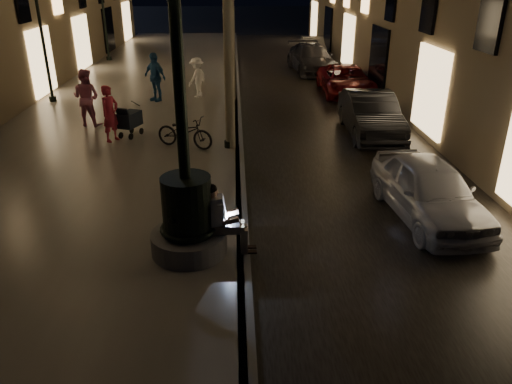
{
  "coord_description": "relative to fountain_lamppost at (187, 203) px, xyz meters",
  "views": [
    {
      "loc": [
        -0.11,
        -6.11,
        5.01
      ],
      "look_at": [
        0.28,
        3.0,
        0.95
      ],
      "focal_mm": 35.0,
      "sensor_mm": 36.0,
      "label": 1
    }
  ],
  "objects": [
    {
      "name": "car_fifth",
      "position": [
        5.82,
        23.85,
        -0.6
      ],
      "size": [
        1.37,
        3.75,
        1.23
      ],
      "primitive_type": "imported",
      "rotation": [
        0.0,
        0.0,
        -0.02
      ],
      "color": "#A3A29E",
      "rests_on": "ground"
    },
    {
      "name": "lamp_curb_b",
      "position": [
        0.7,
        14.0,
        2.02
      ],
      "size": [
        0.36,
        0.36,
        4.81
      ],
      "color": "black",
      "rests_on": "promenade"
    },
    {
      "name": "curb_strip",
      "position": [
        1.0,
        13.0,
        -1.11
      ],
      "size": [
        0.25,
        45.0,
        0.2
      ],
      "primitive_type": "cube",
      "color": "#59595B",
      "rests_on": "ground"
    },
    {
      "name": "bicycle",
      "position": [
        -0.59,
        6.04,
        -0.54
      ],
      "size": [
        1.89,
        1.31,
        0.94
      ],
      "primitive_type": "imported",
      "rotation": [
        0.0,
        0.0,
        1.14
      ],
      "color": "black",
      "rests_on": "promenade"
    },
    {
      "name": "car_third",
      "position": [
        5.76,
        13.53,
        -0.59
      ],
      "size": [
        2.15,
        4.5,
        1.24
      ],
      "primitive_type": "imported",
      "rotation": [
        0.0,
        0.0,
        -0.02
      ],
      "color": "maroon",
      "rests_on": "ground"
    },
    {
      "name": "lamp_curb_a",
      "position": [
        0.7,
        6.0,
        2.02
      ],
      "size": [
        0.36,
        0.36,
        4.81
      ],
      "color": "black",
      "rests_on": "promenade"
    },
    {
      "name": "pedestrian_pink",
      "position": [
        -4.03,
        8.5,
        -0.07
      ],
      "size": [
        1.08,
        0.94,
        1.89
      ],
      "primitive_type": "imported",
      "rotation": [
        0.0,
        0.0,
        2.87
      ],
      "color": "#C26686",
      "rests_on": "promenade"
    },
    {
      "name": "promenade",
      "position": [
        -3.0,
        13.0,
        -1.11
      ],
      "size": [
        8.0,
        45.0,
        0.2
      ],
      "primitive_type": "cube",
      "color": "slate",
      "rests_on": "ground"
    },
    {
      "name": "stroller",
      "position": [
        -2.4,
        7.18,
        -0.46
      ],
      "size": [
        0.71,
        1.07,
        1.1
      ],
      "rotation": [
        0.0,
        0.0,
        -0.39
      ],
      "color": "black",
      "rests_on": "promenade"
    },
    {
      "name": "car_rear",
      "position": [
        5.02,
        18.81,
        -0.5
      ],
      "size": [
        2.4,
        5.03,
        1.42
      ],
      "primitive_type": "imported",
      "rotation": [
        0.0,
        0.0,
        0.09
      ],
      "color": "#2B2A2F",
      "rests_on": "ground"
    },
    {
      "name": "lamp_left_c",
      "position": [
        -6.4,
        22.0,
        2.02
      ],
      "size": [
        0.36,
        0.36,
        4.81
      ],
      "color": "black",
      "rests_on": "promenade"
    },
    {
      "name": "ground",
      "position": [
        1.0,
        13.0,
        -1.21
      ],
      "size": [
        120.0,
        120.0,
        0.0
      ],
      "primitive_type": "plane",
      "color": "black",
      "rests_on": "ground"
    },
    {
      "name": "pedestrian_blue",
      "position": [
        -2.25,
        11.92,
        -0.06
      ],
      "size": [
        1.15,
        1.06,
        1.9
      ],
      "primitive_type": "imported",
      "rotation": [
        0.0,
        0.0,
        5.6
      ],
      "color": "#224F7E",
      "rests_on": "promenade"
    },
    {
      "name": "lamp_curb_c",
      "position": [
        0.7,
        22.0,
        2.02
      ],
      "size": [
        0.36,
        0.36,
        4.81
      ],
      "color": "black",
      "rests_on": "promenade"
    },
    {
      "name": "seated_man_laptop",
      "position": [
        0.61,
        0.0,
        -0.29
      ],
      "size": [
        0.99,
        0.34,
        1.36
      ],
      "color": "gray",
      "rests_on": "promenade"
    },
    {
      "name": "pedestrian_white",
      "position": [
        -0.63,
        12.54,
        -0.21
      ],
      "size": [
        1.04,
        1.19,
        1.6
      ],
      "primitive_type": "imported",
      "rotation": [
        0.0,
        0.0,
        4.16
      ],
      "color": "white",
      "rests_on": "promenade"
    },
    {
      "name": "lamp_left_b",
      "position": [
        -6.4,
        12.0,
        2.02
      ],
      "size": [
        0.36,
        0.36,
        4.81
      ],
      "color": "black",
      "rests_on": "promenade"
    },
    {
      "name": "cobble_lane",
      "position": [
        4.0,
        13.0,
        -1.2
      ],
      "size": [
        6.0,
        45.0,
        0.02
      ],
      "primitive_type": "cube",
      "color": "black",
      "rests_on": "ground"
    },
    {
      "name": "fountain_lamppost",
      "position": [
        0.0,
        0.0,
        0.0
      ],
      "size": [
        1.4,
        1.4,
        5.21
      ],
      "color": "#59595B",
      "rests_on": "promenade"
    },
    {
      "name": "car_front",
      "position": [
        5.06,
        1.59,
        -0.55
      ],
      "size": [
        1.86,
        3.97,
        1.31
      ],
      "primitive_type": "imported",
      "rotation": [
        0.0,
        0.0,
        0.08
      ],
      "color": "#B2B3BB",
      "rests_on": "ground"
    },
    {
      "name": "pedestrian_red",
      "position": [
        -2.87,
        6.76,
        -0.16
      ],
      "size": [
        0.68,
        0.74,
        1.7
      ],
      "primitive_type": "imported",
      "rotation": [
        0.0,
        0.0,
        1.0
      ],
      "color": "#BE263B",
      "rests_on": "promenade"
    },
    {
      "name": "car_second",
      "position": [
        5.32,
        7.58,
        -0.51
      ],
      "size": [
        1.61,
        4.28,
        1.4
      ],
      "primitive_type": "imported",
      "rotation": [
        0.0,
        0.0,
        -0.03
      ],
      "color": "black",
      "rests_on": "ground"
    }
  ]
}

